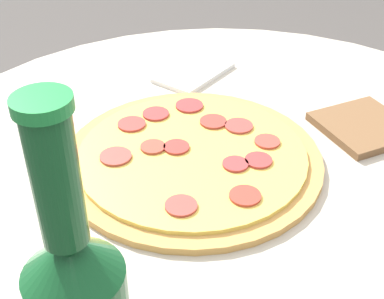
{
  "coord_description": "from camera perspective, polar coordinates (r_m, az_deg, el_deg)",
  "views": [
    {
      "loc": [
        0.45,
        0.36,
        1.19
      ],
      "look_at": [
        0.03,
        -0.05,
        0.78
      ],
      "focal_mm": 50.0,
      "sensor_mm": 36.0,
      "label": 1
    }
  ],
  "objects": [
    {
      "name": "table",
      "position": [
        0.86,
        3.91,
        -12.79
      ],
      "size": [
        0.97,
        0.97,
        0.76
      ],
      "color": "#B2A893",
      "rests_on": "ground_plane"
    },
    {
      "name": "pizza",
      "position": [
        0.72,
        0.0,
        -0.76
      ],
      "size": [
        0.35,
        0.35,
        0.02
      ],
      "color": "#C68E47",
      "rests_on": "table"
    },
    {
      "name": "pizza_paddle",
      "position": [
        0.85,
        19.14,
        2.75
      ],
      "size": [
        0.24,
        0.16,
        0.02
      ],
      "rotation": [
        0.0,
        0.0,
        2.78
      ],
      "color": "brown",
      "rests_on": "table"
    },
    {
      "name": "napkin",
      "position": [
        0.95,
        0.19,
        8.22
      ],
      "size": [
        0.15,
        0.1,
        0.01
      ],
      "color": "white",
      "rests_on": "table"
    }
  ]
}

